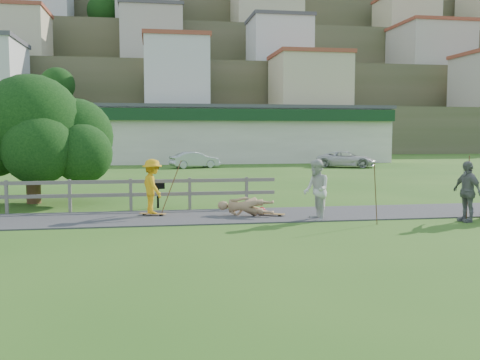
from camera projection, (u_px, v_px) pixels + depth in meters
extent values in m
plane|color=#2F621C|center=(198.00, 226.00, 15.28)|extent=(260.00, 260.00, 0.00)
cube|color=#373739|center=(194.00, 217.00, 16.75)|extent=(34.00, 3.00, 0.04)
cube|color=#69655D|center=(6.00, 197.00, 17.50)|extent=(0.10, 0.10, 1.10)
cube|color=#69655D|center=(70.00, 196.00, 17.82)|extent=(0.10, 0.10, 1.10)
cube|color=#69655D|center=(131.00, 195.00, 18.15)|extent=(0.10, 0.10, 1.10)
cube|color=#69655D|center=(190.00, 194.00, 18.47)|extent=(0.10, 0.10, 1.10)
cube|color=#69655D|center=(247.00, 193.00, 18.80)|extent=(0.10, 0.10, 1.10)
cube|color=#69655D|center=(54.00, 183.00, 17.70)|extent=(15.00, 0.08, 0.12)
cube|color=#69655D|center=(54.00, 196.00, 17.74)|extent=(15.00, 0.08, 0.12)
cube|color=beige|center=(208.00, 136.00, 50.12)|extent=(32.00, 10.00, 4.80)
cube|color=#153A1C|center=(215.00, 115.00, 44.85)|extent=(32.00, 0.60, 1.00)
cube|color=#4D4C51|center=(208.00, 108.00, 49.90)|extent=(32.50, 10.50, 0.30)
cube|color=#48512F|center=(161.00, 130.00, 69.07)|extent=(220.00, 14.00, 6.00)
cube|color=beige|center=(161.00, 80.00, 68.51)|extent=(10.00, 9.00, 7.00)
cube|color=#4D4C51|center=(160.00, 50.00, 68.18)|extent=(10.40, 9.40, 0.50)
cube|color=#48512F|center=(160.00, 108.00, 81.55)|extent=(220.00, 14.00, 13.00)
cube|color=beige|center=(159.00, 41.00, 80.67)|extent=(10.00, 9.00, 7.00)
cube|color=#4D4C51|center=(158.00, 16.00, 80.35)|extent=(10.40, 9.40, 0.50)
cube|color=#48512F|center=(158.00, 89.00, 93.97)|extent=(220.00, 14.00, 21.00)
cube|color=beige|center=(157.00, 7.00, 92.75)|extent=(10.00, 9.00, 7.00)
cube|color=#48512F|center=(157.00, 71.00, 106.36)|extent=(220.00, 14.00, 30.00)
cube|color=#48512F|center=(156.00, 56.00, 119.68)|extent=(220.00, 14.00, 40.00)
imported|color=#F6AF17|center=(152.00, 189.00, 16.85)|extent=(0.98, 1.27, 1.73)
imported|color=#A5825B|center=(246.00, 207.00, 16.83)|extent=(1.16, 1.79, 0.65)
imported|color=silver|center=(316.00, 190.00, 16.05)|extent=(0.71, 0.91, 1.86)
imported|color=slate|center=(467.00, 191.00, 15.87)|extent=(0.61, 1.12, 1.82)
imported|color=#B7BCC0|center=(195.00, 160.00, 40.67)|extent=(3.93, 2.29, 1.22)
imported|color=silver|center=(346.00, 159.00, 41.42)|extent=(5.00, 3.80, 1.26)
sphere|color=#AC0617|center=(262.00, 211.00, 17.29)|extent=(0.25, 0.25, 0.25)
cylinder|color=brown|center=(171.00, 186.00, 17.33)|extent=(0.03, 0.03, 1.88)
cylinder|color=brown|center=(376.00, 194.00, 15.37)|extent=(0.03, 0.03, 1.79)
cylinder|color=brown|center=(468.00, 188.00, 15.96)|extent=(0.03, 0.03, 1.98)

